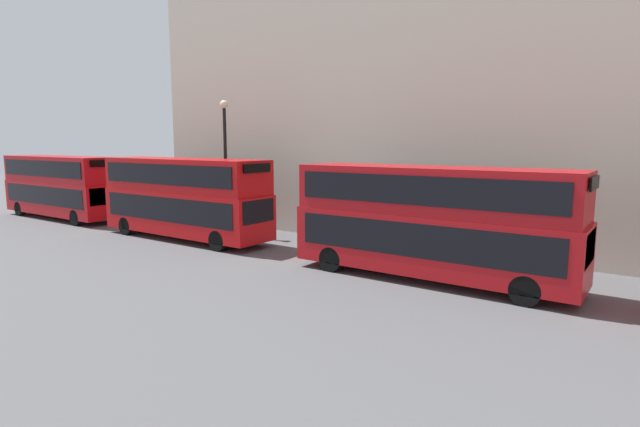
% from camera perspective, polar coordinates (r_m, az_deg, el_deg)
% --- Properties ---
extents(bus_second_in_queue, '(2.59, 10.58, 4.24)m').
position_cam_1_polar(bus_second_in_queue, '(18.91, 12.57, -0.53)').
color(bus_second_in_queue, '#A80F14').
rests_on(bus_second_in_queue, ground).
extents(bus_third_in_queue, '(2.59, 10.51, 4.28)m').
position_cam_1_polar(bus_third_in_queue, '(27.32, -15.25, 2.06)').
color(bus_third_in_queue, '#B20C0F').
rests_on(bus_third_in_queue, ground).
extents(bus_trailing, '(2.59, 10.55, 4.19)m').
position_cam_1_polar(bus_trailing, '(37.81, -27.48, 2.98)').
color(bus_trailing, '#A80F14').
rests_on(bus_trailing, ground).
extents(street_lamp, '(0.44, 0.44, 7.36)m').
position_cam_1_polar(street_lamp, '(27.73, -10.76, 6.65)').
color(street_lamp, black).
rests_on(street_lamp, ground).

